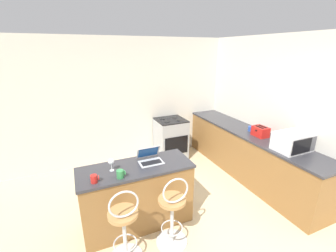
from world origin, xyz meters
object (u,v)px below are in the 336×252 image
Objects in this scene: laptop at (150,158)px; bar_stool_near at (124,228)px; mug_green at (120,174)px; mug_red at (94,179)px; microwave at (293,141)px; wine_glass_short at (111,162)px; bar_stool_far at (173,213)px; toaster at (260,131)px; stove_range at (171,139)px; mug_blue at (250,129)px.

bar_stool_near is at bearing -131.33° from laptop.
bar_stool_near is 9.39× the size of mug_green.
mug_red is at bearing 123.73° from bar_stool_near.
bar_stool_near is at bearing -56.27° from mug_red.
bar_stool_near is 10.47× the size of mug_red.
wine_glass_short is (-2.62, 0.47, -0.02)m from microwave.
bar_stool_far is 9.39× the size of mug_green.
toaster is 0.29× the size of stove_range.
mug_green is 0.64× the size of wine_glass_short.
laptop is at bearing 17.42° from mug_red.
microwave is 0.91m from mug_blue.
microwave reaches higher than laptop.
toaster is 2.48× the size of mug_green.
mug_red is at bearing -162.58° from laptop.
bar_stool_far is 2.11m from microwave.
bar_stool_near is 1.09× the size of stove_range.
microwave is 5.66× the size of mug_red.
bar_stool_far is 3.79× the size of toaster.
mug_green is at bearing -3.07° from mug_red.
mug_red is 0.31m from wine_glass_short.
laptop is 0.35× the size of stove_range.
bar_stool_far is 2.20m from toaster.
toaster is 2.86m from mug_red.
laptop reaches higher than mug_green.
mug_red is (-2.85, 0.28, -0.09)m from microwave.
stove_range is 2.65m from mug_red.
microwave is 2.57m from mug_green.
mug_blue is at bearing 12.32° from mug_red.
mug_red is (-2.84, -0.35, -0.04)m from toaster.
stove_range is at bearing 46.16° from mug_red.
mug_blue reaches higher than stove_range.
microwave is at bearing 2.17° from bar_stool_far.
toaster is at bearing 3.59° from wine_glass_short.
bar_stool_far reaches higher than stove_range.
toaster is at bearing 7.10° from mug_red.
laptop is 2.09m from toaster.
laptop reaches higher than wine_glass_short.
mug_red is at bearing -172.90° from toaster.
toaster is 2.76× the size of mug_red.
toaster reaches higher than mug_green.
stove_range is 9.33× the size of mug_blue.
toaster is 2.69× the size of mug_blue.
bar_stool_near is 0.59m from mug_green.
bar_stool_far is at bearing 0.00° from bar_stool_near.
bar_stool_near is at bearing -100.41° from mug_green.
laptop reaches higher than mug_red.
bar_stool_far is 2.32m from mug_blue.
bar_stool_far is 0.77m from laptop.
toaster is 2.57m from mug_green.
stove_range is at bearing 51.51° from mug_green.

